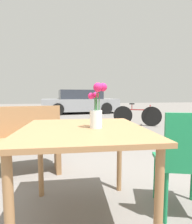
# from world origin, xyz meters

# --- Properties ---
(ground_plane) EXTENTS (40.00, 40.00, 0.00)m
(ground_plane) POSITION_xyz_m (0.00, 0.00, 0.00)
(ground_plane) COLOR slate
(table_front) EXTENTS (0.97, 1.01, 0.75)m
(table_front) POSITION_xyz_m (0.00, -0.00, 0.65)
(table_front) COLOR #9E7047
(table_front) RESTS_ON ground_plane
(flower_vase) EXTENTS (0.14, 0.14, 0.33)m
(flower_vase) POSITION_xyz_m (0.10, -0.03, 0.88)
(flower_vase) COLOR silver
(flower_vase) RESTS_ON table_front
(cafe_chair) EXTENTS (0.50, 0.50, 0.87)m
(cafe_chair) POSITION_xyz_m (0.81, -0.09, 0.50)
(cafe_chair) COLOR #197A47
(cafe_chair) RESTS_ON ground_plane
(bicycle) EXTENTS (1.37, 0.79, 0.73)m
(bicycle) POSITION_xyz_m (2.26, 4.04, 0.33)
(bicycle) COLOR black
(bicycle) RESTS_ON ground_plane
(parked_car) EXTENTS (4.21, 2.07, 1.28)m
(parked_car) POSITION_xyz_m (0.85, 8.45, 0.61)
(parked_car) COLOR gray
(parked_car) RESTS_ON ground_plane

